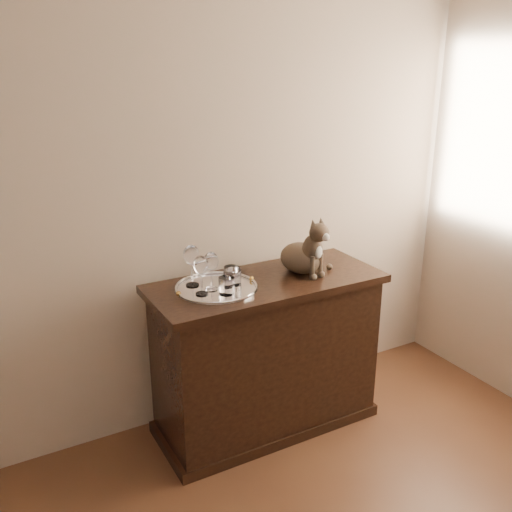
{
  "coord_description": "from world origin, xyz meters",
  "views": [
    {
      "loc": [
        -0.74,
        -0.37,
        1.91
      ],
      "look_at": [
        0.54,
        1.95,
        0.98
      ],
      "focal_mm": 40.0,
      "sensor_mm": 36.0,
      "label": 1
    }
  ],
  "objects_px": {
    "wine_glass_d": "(211,271)",
    "tumbler_b": "(226,286)",
    "wine_glass_a": "(192,265)",
    "cat": "(302,244)",
    "tray": "(216,289)",
    "tumbler_a": "(232,279)",
    "sideboard": "(266,355)",
    "tumbler_c": "(231,275)",
    "wine_glass_c": "(201,275)"
  },
  "relations": [
    {
      "from": "tumbler_c",
      "to": "cat",
      "type": "bearing_deg",
      "value": -3.48
    },
    {
      "from": "tumbler_b",
      "to": "cat",
      "type": "distance_m",
      "value": 0.5
    },
    {
      "from": "wine_glass_a",
      "to": "tumbler_c",
      "type": "distance_m",
      "value": 0.2
    },
    {
      "from": "wine_glass_c",
      "to": "tumbler_b",
      "type": "bearing_deg",
      "value": -29.01
    },
    {
      "from": "sideboard",
      "to": "tumbler_c",
      "type": "height_order",
      "value": "tumbler_c"
    },
    {
      "from": "wine_glass_a",
      "to": "cat",
      "type": "xyz_separation_m",
      "value": [
        0.58,
        -0.08,
        0.04
      ]
    },
    {
      "from": "tumbler_a",
      "to": "wine_glass_a",
      "type": "bearing_deg",
      "value": 138.47
    },
    {
      "from": "tumbler_b",
      "to": "tumbler_c",
      "type": "distance_m",
      "value": 0.15
    },
    {
      "from": "tray",
      "to": "tumbler_b",
      "type": "xyz_separation_m",
      "value": [
        0.01,
        -0.09,
        0.05
      ]
    },
    {
      "from": "wine_glass_d",
      "to": "tumbler_c",
      "type": "height_order",
      "value": "wine_glass_d"
    },
    {
      "from": "tumbler_a",
      "to": "cat",
      "type": "relative_size",
      "value": 0.31
    },
    {
      "from": "wine_glass_c",
      "to": "wine_glass_d",
      "type": "height_order",
      "value": "wine_glass_c"
    },
    {
      "from": "tumbler_b",
      "to": "tumbler_c",
      "type": "bearing_deg",
      "value": 54.08
    },
    {
      "from": "sideboard",
      "to": "cat",
      "type": "xyz_separation_m",
      "value": [
        0.21,
        0.01,
        0.58
      ]
    },
    {
      "from": "wine_glass_d",
      "to": "cat",
      "type": "relative_size",
      "value": 0.61
    },
    {
      "from": "wine_glass_c",
      "to": "cat",
      "type": "bearing_deg",
      "value": 3.71
    },
    {
      "from": "tray",
      "to": "wine_glass_a",
      "type": "bearing_deg",
      "value": 136.48
    },
    {
      "from": "sideboard",
      "to": "cat",
      "type": "height_order",
      "value": "cat"
    },
    {
      "from": "wine_glass_c",
      "to": "cat",
      "type": "xyz_separation_m",
      "value": [
        0.58,
        0.04,
        0.05
      ]
    },
    {
      "from": "tray",
      "to": "tumbler_c",
      "type": "height_order",
      "value": "tumbler_c"
    },
    {
      "from": "tumbler_b",
      "to": "wine_glass_a",
      "type": "bearing_deg",
      "value": 118.84
    },
    {
      "from": "wine_glass_c",
      "to": "tumbler_a",
      "type": "height_order",
      "value": "wine_glass_c"
    },
    {
      "from": "sideboard",
      "to": "tumbler_b",
      "type": "bearing_deg",
      "value": -163.09
    },
    {
      "from": "wine_glass_d",
      "to": "tumbler_b",
      "type": "height_order",
      "value": "wine_glass_d"
    },
    {
      "from": "sideboard",
      "to": "tumbler_a",
      "type": "xyz_separation_m",
      "value": [
        -0.21,
        -0.04,
        0.48
      ]
    },
    {
      "from": "tray",
      "to": "tumbler_a",
      "type": "relative_size",
      "value": 4.11
    },
    {
      "from": "wine_glass_a",
      "to": "tumbler_a",
      "type": "distance_m",
      "value": 0.21
    },
    {
      "from": "tumbler_c",
      "to": "wine_glass_d",
      "type": "bearing_deg",
      "value": -165.05
    },
    {
      "from": "tray",
      "to": "cat",
      "type": "distance_m",
      "value": 0.51
    },
    {
      "from": "wine_glass_a",
      "to": "tumbler_a",
      "type": "bearing_deg",
      "value": -41.53
    },
    {
      "from": "wine_glass_a",
      "to": "cat",
      "type": "relative_size",
      "value": 0.66
    },
    {
      "from": "cat",
      "to": "sideboard",
      "type": "bearing_deg",
      "value": 172.16
    },
    {
      "from": "tray",
      "to": "wine_glass_d",
      "type": "relative_size",
      "value": 2.12
    },
    {
      "from": "tray",
      "to": "cat",
      "type": "bearing_deg",
      "value": 0.07
    },
    {
      "from": "tray",
      "to": "wine_glass_c",
      "type": "bearing_deg",
      "value": -158.23
    },
    {
      "from": "wine_glass_a",
      "to": "wine_glass_c",
      "type": "bearing_deg",
      "value": -91.61
    },
    {
      "from": "wine_glass_c",
      "to": "wine_glass_d",
      "type": "distance_m",
      "value": 0.07
    },
    {
      "from": "wine_glass_c",
      "to": "wine_glass_d",
      "type": "xyz_separation_m",
      "value": [
        0.07,
        0.03,
        -0.0
      ]
    },
    {
      "from": "tray",
      "to": "wine_glass_a",
      "type": "distance_m",
      "value": 0.16
    },
    {
      "from": "wine_glass_d",
      "to": "tumbler_b",
      "type": "distance_m",
      "value": 0.11
    },
    {
      "from": "tumbler_b",
      "to": "sideboard",
      "type": "bearing_deg",
      "value": 16.91
    },
    {
      "from": "wine_glass_d",
      "to": "cat",
      "type": "height_order",
      "value": "cat"
    },
    {
      "from": "sideboard",
      "to": "tray",
      "type": "distance_m",
      "value": 0.51
    },
    {
      "from": "tray",
      "to": "wine_glass_d",
      "type": "bearing_deg",
      "value": -163.87
    },
    {
      "from": "sideboard",
      "to": "tumbler_b",
      "type": "distance_m",
      "value": 0.55
    },
    {
      "from": "sideboard",
      "to": "tray",
      "type": "bearing_deg",
      "value": 177.32
    },
    {
      "from": "wine_glass_d",
      "to": "tumbler_b",
      "type": "bearing_deg",
      "value": -66.84
    },
    {
      "from": "tumbler_a",
      "to": "tumbler_c",
      "type": "distance_m",
      "value": 0.08
    },
    {
      "from": "sideboard",
      "to": "tray",
      "type": "height_order",
      "value": "tray"
    },
    {
      "from": "sideboard",
      "to": "wine_glass_d",
      "type": "distance_m",
      "value": 0.61
    }
  ]
}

